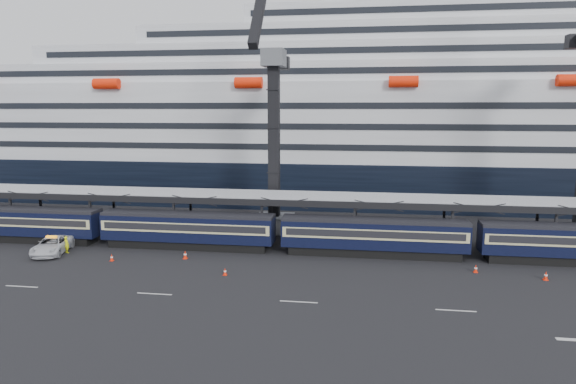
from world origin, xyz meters
TOP-DOWN VIEW (x-y plane):
  - ground at (0.00, 0.00)m, footprint 260.00×260.00m
  - train at (-4.65, 10.00)m, footprint 133.05×3.00m
  - canopy at (0.00, 14.00)m, footprint 130.00×6.25m
  - cruise_ship at (-1.08, 45.99)m, footprint 214.09×28.84m
  - crane_dark_near at (-20.00, 18.59)m, footprint 4.50×17.75m
  - pickup_truck at (-41.46, 5.81)m, footprint 4.17×6.72m
  - worker at (-40.07, 6.25)m, footprint 0.77×0.67m
  - traffic_cone_a at (-33.97, 4.20)m, footprint 0.36×0.36m
  - traffic_cone_b at (-26.93, 6.02)m, footprint 0.43×0.43m
  - traffic_cone_c at (-21.53, 1.54)m, footprint 0.35×0.35m
  - traffic_cone_d at (7.12, 4.46)m, footprint 0.42×0.42m
  - traffic_cone_e at (1.39, 5.78)m, footprint 0.39×0.39m

SIDE VIEW (x-z plane):
  - ground at x=0.00m, z-range 0.00..0.00m
  - traffic_cone_c at x=-21.53m, z-range 0.00..0.70m
  - traffic_cone_a at x=-33.97m, z-range 0.00..0.72m
  - traffic_cone_e at x=1.39m, z-range 0.00..0.77m
  - traffic_cone_d at x=7.12m, z-range -0.01..0.83m
  - traffic_cone_b at x=-26.93m, z-range -0.01..0.86m
  - pickup_truck at x=-41.46m, z-range 0.00..1.73m
  - worker at x=-40.07m, z-range 0.00..1.79m
  - train at x=-4.65m, z-range 0.18..4.23m
  - canopy at x=0.00m, z-range 2.49..8.01m
  - crane_dark_near at x=-20.00m, z-range -5.61..29.47m
  - cruise_ship at x=-1.08m, z-range -4.66..29.34m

